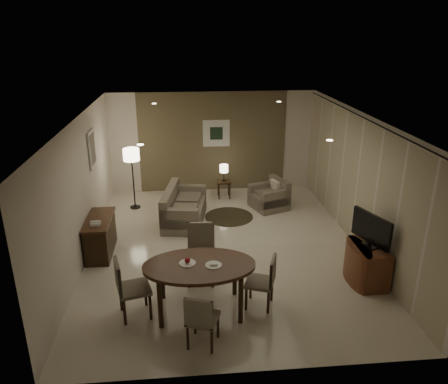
{
  "coord_description": "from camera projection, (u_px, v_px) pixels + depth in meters",
  "views": [
    {
      "loc": [
        -0.77,
        -8.0,
        4.28
      ],
      "look_at": [
        0.0,
        0.2,
        1.15
      ],
      "focal_mm": 35.0,
      "sensor_mm": 36.0,
      "label": 1
    }
  ],
  "objects": [
    {
      "name": "side_table",
      "position": [
        224.0,
        189.0,
        11.61
      ],
      "size": [
        0.36,
        0.36,
        0.45
      ],
      "primitive_type": null,
      "color": "black",
      "rests_on": "floor"
    },
    {
      "name": "telephone",
      "position": [
        96.0,
        223.0,
        8.25
      ],
      "size": [
        0.2,
        0.14,
        0.09
      ],
      "primitive_type": null,
      "color": "white",
      "rests_on": "console_desk"
    },
    {
      "name": "console_desk",
      "position": [
        101.0,
        236.0,
        8.68
      ],
      "size": [
        0.48,
        1.2,
        0.75
      ],
      "primitive_type": null,
      "color": "#482917",
      "rests_on": "floor"
    },
    {
      "name": "armchair",
      "position": [
        269.0,
        194.0,
        10.87
      ],
      "size": [
        1.01,
        1.04,
        0.73
      ],
      "primitive_type": null,
      "rotation": [
        0.0,
        0.0,
        -1.22
      ],
      "color": "gray",
      "rests_on": "floor"
    },
    {
      "name": "plate_a",
      "position": [
        187.0,
        263.0,
        6.78
      ],
      "size": [
        0.26,
        0.26,
        0.02
      ],
      "primitive_type": "cylinder",
      "color": "white",
      "rests_on": "dining_table"
    },
    {
      "name": "table_lamp",
      "position": [
        224.0,
        172.0,
        11.44
      ],
      "size": [
        0.22,
        0.22,
        0.5
      ],
      "primitive_type": null,
      "color": "#FFEAC1",
      "rests_on": "side_table"
    },
    {
      "name": "curtain_rod",
      "position": [
        365.0,
        118.0,
        8.33
      ],
      "size": [
        0.03,
        6.8,
        0.03
      ],
      "primitive_type": "cylinder",
      "rotation": [
        1.57,
        0.0,
        0.0
      ],
      "color": "black",
      "rests_on": "wall_right"
    },
    {
      "name": "napkin",
      "position": [
        214.0,
        264.0,
        6.72
      ],
      "size": [
        0.12,
        0.08,
        0.03
      ],
      "primitive_type": "cube",
      "color": "white",
      "rests_on": "plate_b"
    },
    {
      "name": "chair_near",
      "position": [
        203.0,
        318.0,
        6.15
      ],
      "size": [
        0.53,
        0.53,
        0.87
      ],
      "primitive_type": null,
      "rotation": [
        0.0,
        0.0,
        2.81
      ],
      "color": "gray",
      "rests_on": "floor"
    },
    {
      "name": "fruit_apple",
      "position": [
        187.0,
        260.0,
        6.76
      ],
      "size": [
        0.09,
        0.09,
        0.09
      ],
      "primitive_type": "sphere",
      "color": "maroon",
      "rests_on": "plate_a"
    },
    {
      "name": "downlight_nr",
      "position": [
        330.0,
        140.0,
        6.52
      ],
      "size": [
        0.1,
        0.1,
        0.01
      ],
      "primitive_type": "cylinder",
      "color": "white",
      "rests_on": "ceiling"
    },
    {
      "name": "art_back_canvas",
      "position": [
        216.0,
        133.0,
        11.68
      ],
      "size": [
        0.34,
        0.01,
        0.34
      ],
      "primitive_type": "cube",
      "color": "black",
      "rests_on": "wall_back"
    },
    {
      "name": "downlight_fl",
      "position": [
        154.0,
        104.0,
        9.63
      ],
      "size": [
        0.1,
        0.1,
        0.01
      ],
      "primitive_type": "cylinder",
      "color": "white",
      "rests_on": "ceiling"
    },
    {
      "name": "floor_lamp",
      "position": [
        133.0,
        179.0,
        10.74
      ],
      "size": [
        0.39,
        0.39,
        1.53
      ],
      "primitive_type": null,
      "color": "#FFE5B7",
      "rests_on": "floor"
    },
    {
      "name": "art_back_frame",
      "position": [
        216.0,
        133.0,
        11.69
      ],
      "size": [
        0.72,
        0.03,
        0.72
      ],
      "primitive_type": "cube",
      "color": "silver",
      "rests_on": "wall_back"
    },
    {
      "name": "taupe_accent",
      "position": [
        213.0,
        142.0,
        11.79
      ],
      "size": [
        3.96,
        0.03,
        2.7
      ],
      "primitive_type": "cube",
      "color": "brown",
      "rests_on": "wall_back"
    },
    {
      "name": "curtain_wall",
      "position": [
        357.0,
        183.0,
        8.8
      ],
      "size": [
        0.08,
        6.7,
        2.58
      ],
      "primitive_type": null,
      "color": "beige",
      "rests_on": "wall_right"
    },
    {
      "name": "room_shell",
      "position": [
        223.0,
        179.0,
        8.92
      ],
      "size": [
        5.5,
        7.0,
        2.7
      ],
      "color": "beige",
      "rests_on": "ground"
    },
    {
      "name": "round_rug",
      "position": [
        229.0,
        217.0,
        10.47
      ],
      "size": [
        1.15,
        1.15,
        0.01
      ],
      "primitive_type": "cylinder",
      "color": "#38321F",
      "rests_on": "floor"
    },
    {
      "name": "tv_cabinet",
      "position": [
        368.0,
        264.0,
        7.72
      ],
      "size": [
        0.48,
        0.9,
        0.7
      ],
      "primitive_type": null,
      "color": "brown",
      "rests_on": "floor"
    },
    {
      "name": "sofa",
      "position": [
        184.0,
        205.0,
        10.11
      ],
      "size": [
        1.8,
        1.1,
        0.8
      ],
      "primitive_type": null,
      "rotation": [
        0.0,
        0.0,
        1.42
      ],
      "color": "gray",
      "rests_on": "floor"
    },
    {
      "name": "downlight_fr",
      "position": [
        279.0,
        102.0,
        9.87
      ],
      "size": [
        0.1,
        0.1,
        0.01
      ],
      "primitive_type": "cylinder",
      "color": "white",
      "rests_on": "ceiling"
    },
    {
      "name": "chair_right",
      "position": [
        260.0,
        282.0,
        7.0
      ],
      "size": [
        0.55,
        0.55,
        0.89
      ],
      "primitive_type": null,
      "rotation": [
        0.0,
        0.0,
        -1.92
      ],
      "color": "gray",
      "rests_on": "floor"
    },
    {
      "name": "flat_tv",
      "position": [
        371.0,
        229.0,
        7.48
      ],
      "size": [
        0.36,
        0.85,
        0.6
      ],
      "primitive_type": null,
      "rotation": [
        0.0,
        0.0,
        0.35
      ],
      "color": "black",
      "rests_on": "tv_cabinet"
    },
    {
      "name": "plate_b",
      "position": [
        214.0,
        265.0,
        6.72
      ],
      "size": [
        0.26,
        0.26,
        0.02
      ],
      "primitive_type": "cylinder",
      "color": "white",
      "rests_on": "dining_table"
    },
    {
      "name": "dining_table",
      "position": [
        200.0,
        288.0,
        6.9
      ],
      "size": [
        1.76,
        1.1,
        0.83
      ],
      "primitive_type": null,
      "color": "#482917",
      "rests_on": "floor"
    },
    {
      "name": "art_left_frame",
      "position": [
        92.0,
        149.0,
        9.25
      ],
      "size": [
        0.03,
        0.6,
        0.8
      ],
      "primitive_type": "cube",
      "color": "silver",
      "rests_on": "wall_left"
    },
    {
      "name": "art_left_canvas",
      "position": [
        93.0,
        149.0,
        9.25
      ],
      "size": [
        0.01,
        0.46,
        0.64
      ],
      "primitive_type": "cube",
      "color": "gray",
      "rests_on": "wall_left"
    },
    {
      "name": "chair_far",
      "position": [
        201.0,
        255.0,
        7.66
      ],
      "size": [
        0.54,
        0.54,
        1.04
      ],
      "primitive_type": null,
      "rotation": [
        0.0,
        0.0,
        -0.07
      ],
      "color": "gray",
      "rests_on": "floor"
    },
    {
      "name": "downlight_nl",
      "position": [
        140.0,
        145.0,
        6.28
      ],
      "size": [
        0.1,
        0.1,
        0.01
      ],
      "primitive_type": "cylinder",
      "color": "white",
      "rests_on": "ceiling"
    },
    {
      "name": "chair_left",
      "position": [
        134.0,
        288.0,
        6.75
      ],
      "size": [
        0.58,
        0.58,
        0.98
      ],
      "primitive_type": null,
      "rotation": [
        0.0,
        0.0,
        1.83
      ],
      "color": "gray",
      "rests_on": "floor"
    }
  ]
}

